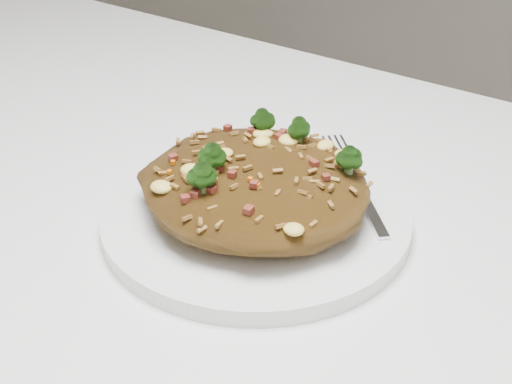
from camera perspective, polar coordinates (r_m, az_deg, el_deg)
dining_table at (r=0.62m, az=-8.57°, el=-10.08°), size 1.20×0.80×0.75m
plate at (r=0.56m, az=0.00°, el=-1.92°), size 0.24×0.24×0.01m
fried_rice at (r=0.54m, az=0.03°, el=1.30°), size 0.18×0.17×0.07m
fork at (r=0.58m, az=8.12°, el=0.47°), size 0.12×0.13×0.00m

